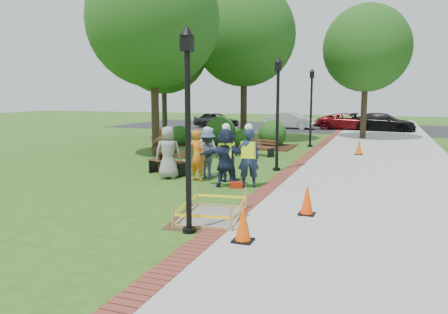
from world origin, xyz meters
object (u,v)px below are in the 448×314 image
(lamp_near, at_px, (188,115))
(hivis_worker_c, at_px, (228,155))
(wet_concrete_pad, at_px, (212,208))
(bench_near, at_px, (168,167))
(hivis_worker_b, at_px, (248,156))
(cone_front, at_px, (243,224))
(hivis_worker_a, at_px, (226,156))

(lamp_near, relative_size, hivis_worker_c, 2.39)
(wet_concrete_pad, bearing_deg, lamp_near, -92.45)
(bench_near, bearing_deg, hivis_worker_b, -18.60)
(cone_front, height_order, hivis_worker_b, hivis_worker_b)
(lamp_near, bearing_deg, hivis_worker_b, 91.68)
(bench_near, relative_size, hivis_worker_a, 0.84)
(cone_front, xyz_separation_m, lamp_near, (-1.26, 0.20, 2.10))
(bench_near, xyz_separation_m, cone_front, (4.78, -6.08, 0.10))
(hivis_worker_a, bearing_deg, lamp_near, -79.86)
(bench_near, bearing_deg, cone_front, -51.84)
(bench_near, distance_m, cone_front, 7.74)
(lamp_near, height_order, hivis_worker_b, lamp_near)
(cone_front, bearing_deg, hivis_worker_b, 105.79)
(hivis_worker_a, height_order, hivis_worker_b, hivis_worker_a)
(wet_concrete_pad, bearing_deg, cone_front, -49.05)
(bench_near, xyz_separation_m, lamp_near, (3.52, -5.88, 2.20))
(bench_near, bearing_deg, hivis_worker_a, -25.73)
(hivis_worker_b, bearing_deg, bench_near, 161.40)
(bench_near, distance_m, hivis_worker_a, 3.08)
(bench_near, relative_size, hivis_worker_b, 0.84)
(hivis_worker_b, bearing_deg, hivis_worker_a, -166.42)
(lamp_near, relative_size, hivis_worker_a, 2.13)
(hivis_worker_a, bearing_deg, hivis_worker_b, 13.58)
(cone_front, xyz_separation_m, hivis_worker_c, (-2.32, 5.61, 0.51))
(hivis_worker_a, xyz_separation_m, hivis_worker_c, (-0.24, 0.83, -0.10))
(hivis_worker_b, bearing_deg, cone_front, -74.21)
(cone_front, height_order, hivis_worker_c, hivis_worker_c)
(lamp_near, distance_m, hivis_worker_c, 5.73)
(bench_near, height_order, lamp_near, lamp_near)
(bench_near, height_order, hivis_worker_b, hivis_worker_b)
(hivis_worker_b, height_order, hivis_worker_c, hivis_worker_b)
(wet_concrete_pad, distance_m, hivis_worker_c, 4.41)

